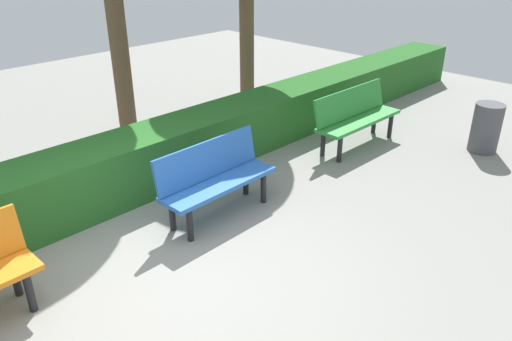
% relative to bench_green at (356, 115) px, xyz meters
% --- Properties ---
extents(ground_plane, '(18.30, 18.30, 0.00)m').
position_rel_bench_green_xyz_m(ground_plane, '(4.01, 0.66, -0.48)').
color(ground_plane, gray).
extents(bench_green, '(1.63, 0.49, 0.86)m').
position_rel_bench_green_xyz_m(bench_green, '(0.00, 0.00, 0.00)').
color(bench_green, '#2D8C38').
rests_on(bench_green, ground_plane).
extents(bench_blue, '(1.45, 0.49, 0.86)m').
position_rel_bench_green_xyz_m(bench_blue, '(2.84, 0.04, -0.00)').
color(bench_blue, blue).
rests_on(bench_blue, ground_plane).
extents(hedge_row, '(14.30, 0.76, 0.74)m').
position_rel_bench_green_xyz_m(hedge_row, '(2.78, -1.09, -0.12)').
color(hedge_row, '#266023').
rests_on(hedge_row, ground_plane).
extents(trash_bin, '(0.41, 0.41, 0.73)m').
position_rel_bench_green_xyz_m(trash_bin, '(-1.17, 1.50, -0.12)').
color(trash_bin, '#4C4C51').
rests_on(trash_bin, ground_plane).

